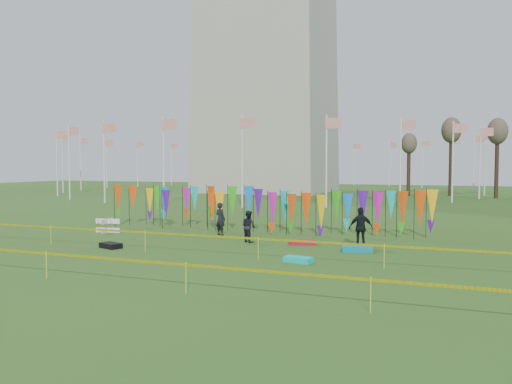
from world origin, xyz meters
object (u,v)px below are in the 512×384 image
(box_kite, at_px, (108,226))
(kite_bag_turquoise, at_px, (298,260))
(kite_bag_teal, at_px, (357,249))
(person_mid, at_px, (249,226))
(kite_bag_red, at_px, (302,242))
(kite_bag_black, at_px, (111,245))
(person_left, at_px, (220,219))
(person_right, at_px, (361,228))

(box_kite, height_order, kite_bag_turquoise, box_kite)
(box_kite, height_order, kite_bag_teal, box_kite)
(person_mid, bearing_deg, kite_bag_red, -144.85)
(box_kite, relative_size, kite_bag_red, 0.65)
(person_mid, height_order, kite_bag_turquoise, person_mid)
(kite_bag_red, distance_m, kite_bag_black, 8.59)
(kite_bag_turquoise, distance_m, kite_bag_black, 8.65)
(kite_bag_turquoise, relative_size, kite_bag_teal, 0.84)
(box_kite, bearing_deg, person_mid, -2.09)
(person_mid, distance_m, kite_bag_teal, 5.39)
(kite_bag_turquoise, bearing_deg, box_kite, 160.45)
(kite_bag_turquoise, distance_m, kite_bag_red, 4.26)
(person_left, height_order, kite_bag_red, person_left)
(kite_bag_black, bearing_deg, kite_bag_teal, 15.90)
(person_mid, relative_size, kite_bag_teal, 1.20)
(box_kite, relative_size, kite_bag_turquoise, 0.74)
(person_mid, relative_size, kite_bag_black, 1.52)
(kite_bag_turquoise, distance_m, kite_bag_teal, 3.53)
(person_mid, height_order, kite_bag_red, person_mid)
(kite_bag_red, height_order, kite_bag_black, kite_bag_black)
(person_left, distance_m, kite_bag_black, 6.15)
(kite_bag_red, relative_size, kite_bag_black, 1.22)
(person_left, bearing_deg, person_right, -168.87)
(kite_bag_red, bearing_deg, kite_bag_turquoise, -76.14)
(box_kite, distance_m, kite_bag_black, 5.26)
(person_left, distance_m, kite_bag_teal, 7.98)
(person_right, bearing_deg, kite_bag_black, -2.50)
(box_kite, relative_size, person_mid, 0.52)
(kite_bag_turquoise, relative_size, kite_bag_red, 0.87)
(person_mid, xyz_separation_m, kite_bag_red, (2.59, 0.19, -0.64))
(box_kite, distance_m, kite_bag_red, 10.95)
(person_mid, xyz_separation_m, kite_bag_teal, (5.28, -0.83, -0.63))
(person_left, xyz_separation_m, person_mid, (2.26, -1.67, -0.10))
(kite_bag_turquoise, height_order, kite_bag_red, kite_bag_red)
(person_left, height_order, person_mid, person_left)
(person_left, distance_m, kite_bag_red, 5.12)
(box_kite, xyz_separation_m, person_left, (6.09, 1.36, 0.47))
(person_right, distance_m, kite_bag_turquoise, 4.60)
(person_right, height_order, kite_bag_red, person_right)
(box_kite, bearing_deg, person_left, 12.59)
(kite_bag_red, xyz_separation_m, kite_bag_black, (-7.62, -3.96, 0.00))
(person_right, distance_m, kite_bag_red, 2.77)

